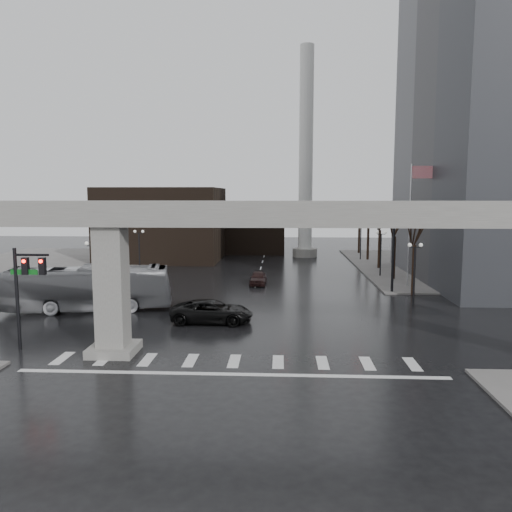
# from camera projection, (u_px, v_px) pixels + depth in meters

# --- Properties ---
(ground) EXTENTS (160.00, 160.00, 0.00)m
(ground) POSITION_uv_depth(u_px,v_px,m) (236.00, 355.00, 28.21)
(ground) COLOR black
(ground) RESTS_ON ground
(sidewalk_ne) EXTENTS (28.00, 36.00, 0.15)m
(sidewalk_ne) POSITION_uv_depth(u_px,v_px,m) (468.00, 267.00, 62.57)
(sidewalk_ne) COLOR slate
(sidewalk_ne) RESTS_ON ground
(sidewalk_nw) EXTENTS (28.00, 36.00, 0.15)m
(sidewalk_nw) POSITION_uv_depth(u_px,v_px,m) (63.00, 264.00, 65.20)
(sidewalk_nw) COLOR slate
(sidewalk_nw) RESTS_ON ground
(elevated_guideway) EXTENTS (48.00, 2.60, 8.70)m
(elevated_guideway) POSITION_uv_depth(u_px,v_px,m) (258.00, 234.00, 27.30)
(elevated_guideway) COLOR gray
(elevated_guideway) RESTS_ON ground
(building_far_left) EXTENTS (16.00, 14.00, 10.00)m
(building_far_left) POSITION_uv_depth(u_px,v_px,m) (164.00, 224.00, 69.94)
(building_far_left) COLOR black
(building_far_left) RESTS_ON ground
(building_far_mid) EXTENTS (10.00, 10.00, 8.00)m
(building_far_mid) POSITION_uv_depth(u_px,v_px,m) (253.00, 227.00, 79.37)
(building_far_mid) COLOR black
(building_far_mid) RESTS_ON ground
(smokestack) EXTENTS (3.60, 3.60, 30.00)m
(smokestack) POSITION_uv_depth(u_px,v_px,m) (306.00, 165.00, 71.88)
(smokestack) COLOR silver
(smokestack) RESTS_ON ground
(signal_mast_arm) EXTENTS (12.12, 0.43, 8.00)m
(signal_mast_arm) POSITION_uv_depth(u_px,v_px,m) (352.00, 230.00, 45.68)
(signal_mast_arm) COLOR black
(signal_mast_arm) RESTS_ON ground
(signal_left_pole) EXTENTS (2.30, 0.30, 6.00)m
(signal_left_pole) POSITION_uv_depth(u_px,v_px,m) (25.00, 281.00, 28.83)
(signal_left_pole) COLOR black
(signal_left_pole) RESTS_ON ground
(flagpole_assembly) EXTENTS (2.06, 0.12, 12.00)m
(flagpole_assembly) POSITION_uv_depth(u_px,v_px,m) (413.00, 210.00, 48.33)
(flagpole_assembly) COLOR silver
(flagpole_assembly) RESTS_ON ground
(lamp_right_0) EXTENTS (1.22, 0.32, 5.11)m
(lamp_right_0) POSITION_uv_depth(u_px,v_px,m) (415.00, 263.00, 40.98)
(lamp_right_0) COLOR black
(lamp_right_0) RESTS_ON ground
(lamp_right_1) EXTENTS (1.22, 0.32, 5.11)m
(lamp_right_1) POSITION_uv_depth(u_px,v_px,m) (381.00, 246.00, 54.86)
(lamp_right_1) COLOR black
(lamp_right_1) RESTS_ON ground
(lamp_right_2) EXTENTS (1.22, 0.32, 5.11)m
(lamp_right_2) POSITION_uv_depth(u_px,v_px,m) (361.00, 235.00, 68.73)
(lamp_right_2) COLOR black
(lamp_right_2) RESTS_ON ground
(lamp_left_0) EXTENTS (1.22, 0.32, 5.11)m
(lamp_left_0) POSITION_uv_depth(u_px,v_px,m) (92.00, 261.00, 42.34)
(lamp_left_0) COLOR black
(lamp_left_0) RESTS_ON ground
(lamp_left_1) EXTENTS (1.22, 0.32, 5.11)m
(lamp_left_1) POSITION_uv_depth(u_px,v_px,m) (139.00, 244.00, 56.22)
(lamp_left_1) COLOR black
(lamp_left_1) RESTS_ON ground
(lamp_left_2) EXTENTS (1.22, 0.32, 5.11)m
(lamp_left_2) POSITION_uv_depth(u_px,v_px,m) (167.00, 235.00, 70.10)
(lamp_left_2) COLOR black
(lamp_left_2) RESTS_ON ground
(tree_right_0) EXTENTS (1.09, 1.58, 7.50)m
(tree_right_0) POSITION_uv_depth(u_px,v_px,m) (414.00, 264.00, 44.99)
(tree_right_0) COLOR black
(tree_right_0) RESTS_ON ground
(tree_right_1) EXTENTS (1.09, 1.61, 7.67)m
(tree_right_1) POSITION_uv_depth(u_px,v_px,m) (394.00, 253.00, 52.91)
(tree_right_1) COLOR black
(tree_right_1) RESTS_ON ground
(tree_right_2) EXTENTS (1.10, 1.63, 7.85)m
(tree_right_2) POSITION_uv_depth(u_px,v_px,m) (380.00, 245.00, 60.84)
(tree_right_2) COLOR black
(tree_right_2) RESTS_ON ground
(tree_right_3) EXTENTS (1.11, 1.66, 8.02)m
(tree_right_3) POSITION_uv_depth(u_px,v_px,m) (368.00, 239.00, 68.76)
(tree_right_3) COLOR black
(tree_right_3) RESTS_ON ground
(tree_right_4) EXTENTS (1.12, 1.69, 8.19)m
(tree_right_4) POSITION_uv_depth(u_px,v_px,m) (359.00, 234.00, 76.68)
(tree_right_4) COLOR black
(tree_right_4) RESTS_ON ground
(pickup_truck) EXTENTS (5.86, 2.80, 1.61)m
(pickup_truck) POSITION_uv_depth(u_px,v_px,m) (212.00, 311.00, 35.36)
(pickup_truck) COLOR black
(pickup_truck) RESTS_ON ground
(city_bus) EXTENTS (13.17, 5.46, 3.57)m
(city_bus) POSITION_uv_depth(u_px,v_px,m) (88.00, 288.00, 38.97)
(city_bus) COLOR #9C9DA1
(city_bus) RESTS_ON ground
(far_car) EXTENTS (1.71, 4.05, 1.37)m
(far_car) POSITION_uv_depth(u_px,v_px,m) (258.00, 278.00, 50.43)
(far_car) COLOR black
(far_car) RESTS_ON ground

